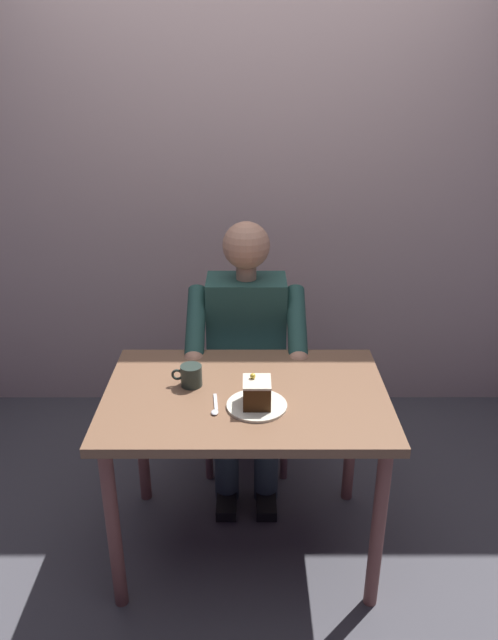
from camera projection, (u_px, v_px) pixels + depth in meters
name	position (u px, v px, depth m)	size (l,w,h in m)	color
ground_plane	(246.00, 543.00, 2.50)	(14.00, 14.00, 0.00)	#4A4850
cafe_rear_panel	(247.00, 139.00, 3.03)	(6.40, 0.12, 3.00)	beige
dining_table	(246.00, 414.00, 2.24)	(1.05, 0.71, 0.74)	brown
chair	(247.00, 364.00, 2.94)	(0.42, 0.42, 0.89)	brown
seated_person	(246.00, 352.00, 2.72)	(0.53, 0.58, 1.23)	#244C45
dessert_plate	(257.00, 405.00, 2.11)	(0.22, 0.22, 0.01)	silver
cake_slice	(257.00, 392.00, 2.09)	(0.10, 0.11, 0.12)	#3D210D
coffee_cup	(191.00, 375.00, 2.23)	(0.12, 0.08, 0.08)	#28342E
dessert_spoon	(215.00, 408.00, 2.10)	(0.03, 0.14, 0.01)	silver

